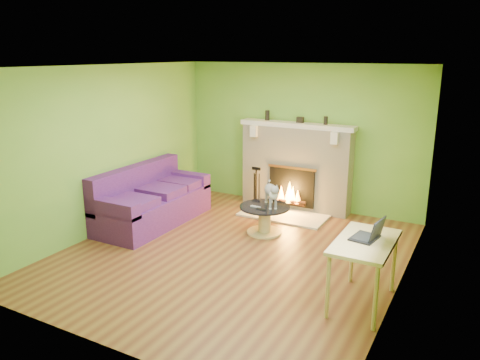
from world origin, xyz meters
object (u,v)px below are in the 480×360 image
(sofa, at_px, (150,201))
(coffee_table, at_px, (265,217))
(desk, at_px, (365,248))
(cat, at_px, (271,193))

(sofa, bearing_deg, coffee_table, 13.61)
(desk, bearing_deg, coffee_table, 143.04)
(sofa, height_order, coffee_table, sofa)
(coffee_table, xyz_separation_m, cat, (0.08, 0.05, 0.40))
(coffee_table, bearing_deg, desk, -36.96)
(coffee_table, relative_size, cat, 1.20)
(desk, bearing_deg, sofa, 165.67)
(coffee_table, bearing_deg, sofa, -166.39)
(sofa, bearing_deg, cat, 14.44)
(sofa, distance_m, desk, 3.94)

